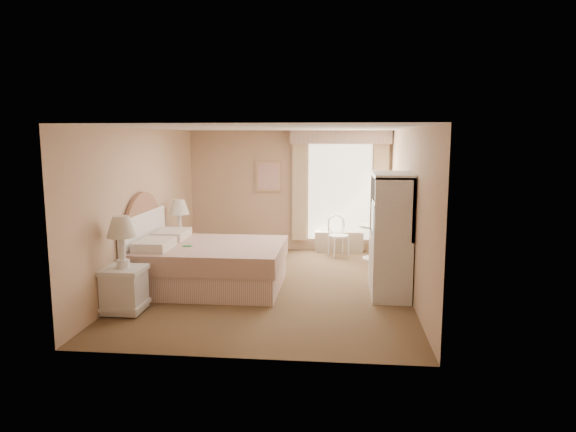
# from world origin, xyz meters

# --- Properties ---
(room) EXTENTS (4.21, 5.51, 2.51)m
(room) POSITION_xyz_m (0.00, 0.00, 1.25)
(room) COLOR brown
(room) RESTS_ON ground
(window) EXTENTS (2.05, 0.22, 2.51)m
(window) POSITION_xyz_m (1.05, 2.65, 1.34)
(window) COLOR white
(window) RESTS_ON room
(framed_art) EXTENTS (0.52, 0.04, 0.62)m
(framed_art) POSITION_xyz_m (-0.45, 2.71, 1.55)
(framed_art) COLOR tan
(framed_art) RESTS_ON room
(bed) EXTENTS (2.33, 1.83, 1.62)m
(bed) POSITION_xyz_m (-1.11, -0.16, 0.39)
(bed) COLOR tan
(bed) RESTS_ON room
(nightstand_near) EXTENTS (0.54, 0.54, 1.31)m
(nightstand_near) POSITION_xyz_m (-1.84, -1.45, 0.49)
(nightstand_near) COLOR white
(nightstand_near) RESTS_ON room
(nightstand_far) EXTENTS (0.51, 0.51, 1.23)m
(nightstand_far) POSITION_xyz_m (-1.84, 1.02, 0.46)
(nightstand_far) COLOR white
(nightstand_far) RESTS_ON room
(round_table) EXTENTS (0.65, 0.65, 0.68)m
(round_table) POSITION_xyz_m (1.75, 2.02, 0.46)
(round_table) COLOR white
(round_table) RESTS_ON room
(cafe_chair) EXTENTS (0.52, 0.52, 0.82)m
(cafe_chair) POSITION_xyz_m (1.02, 2.26, 0.48)
(cafe_chair) COLOR white
(cafe_chair) RESTS_ON room
(armoire) EXTENTS (0.55, 1.11, 1.84)m
(armoire) POSITION_xyz_m (1.81, -0.25, 0.76)
(armoire) COLOR white
(armoire) RESTS_ON room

